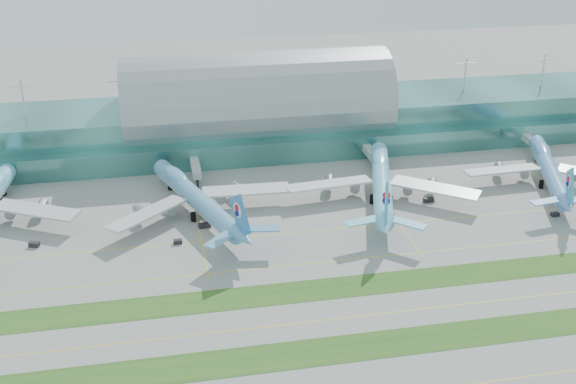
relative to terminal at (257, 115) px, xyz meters
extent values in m
plane|color=gray|center=(-0.01, -128.79, -14.23)|extent=(700.00, 700.00, 0.00)
cube|color=#3D7A75|center=(-0.01, 1.21, -4.23)|extent=(340.00, 42.00, 20.00)
cube|color=#3D7A75|center=(-0.01, -22.79, -9.23)|extent=(340.00, 8.00, 10.00)
ellipsoid|color=#9EA5A8|center=(-0.01, 1.21, 5.77)|extent=(340.00, 46.20, 16.17)
cylinder|color=white|center=(-0.01, 1.21, 13.77)|extent=(0.80, 0.80, 16.00)
cube|color=#B2B7B7|center=(-106.01, -33.79, -8.73)|extent=(3.50, 22.00, 3.00)
cylinder|color=black|center=(-106.01, -43.79, -12.23)|extent=(1.00, 1.00, 4.00)
cube|color=#B2B7B7|center=(-31.01, -33.79, -8.73)|extent=(3.50, 22.00, 3.00)
cylinder|color=black|center=(-31.01, -43.79, -12.23)|extent=(1.00, 1.00, 4.00)
cube|color=#B2B7B7|center=(43.99, -33.79, -8.73)|extent=(3.50, 22.00, 3.00)
cylinder|color=black|center=(43.99, -43.79, -12.23)|extent=(1.00, 1.00, 4.00)
cube|color=#B2B7B7|center=(118.99, -33.79, -8.73)|extent=(3.50, 22.00, 3.00)
cylinder|color=black|center=(118.99, -43.79, -12.23)|extent=(1.00, 1.00, 4.00)
cube|color=#2D591E|center=(-0.01, -156.79, -14.19)|extent=(420.00, 12.00, 0.08)
cube|color=#2D591E|center=(-0.01, -126.79, -14.19)|extent=(420.00, 12.00, 0.08)
cube|color=yellow|center=(-0.01, -142.79, -14.22)|extent=(420.00, 0.35, 0.01)
cube|color=yellow|center=(-0.01, -110.79, -14.22)|extent=(420.00, 0.35, 0.01)
cube|color=yellow|center=(-0.01, -88.79, -14.22)|extent=(420.00, 0.35, 0.01)
cone|color=#6FCCF6|center=(-104.93, -25.38, -7.61)|extent=(7.31, 6.16, 6.72)
cube|color=silver|center=(-90.01, -65.77, -8.05)|extent=(32.45, 22.77, 1.32)
cylinder|color=gray|center=(-94.18, -59.39, -10.32)|extent=(4.35, 6.35, 3.69)
cylinder|color=black|center=(-106.17, -35.98, -12.60)|extent=(1.95, 1.95, 3.25)
cylinder|color=#5B98C8|center=(-33.28, -67.55, -7.55)|extent=(29.08, 66.21, 6.78)
ellipsoid|color=#5B98C8|center=(-39.64, -49.65, -5.69)|extent=(12.97, 21.59, 4.83)
cone|color=#5B98C8|center=(-45.51, -33.11, -7.55)|extent=(8.22, 7.43, 6.78)
cone|color=#5B98C8|center=(-20.47, -103.65, -6.24)|extent=(9.37, 11.44, 6.45)
cube|color=silver|center=(-51.11, -76.20, -7.99)|extent=(30.04, 27.94, 1.34)
cylinder|color=gray|center=(-48.45, -68.99, -10.29)|extent=(5.52, 6.92, 3.72)
cube|color=silver|center=(-13.99, -63.03, -7.99)|extent=(33.15, 9.64, 1.34)
cylinder|color=gray|center=(-20.60, -59.10, -10.29)|extent=(5.52, 6.92, 3.72)
cube|color=#2E7BCD|center=(-21.21, -101.58, 0.66)|extent=(5.43, 13.77, 15.78)
cylinder|color=white|center=(-21.57, -100.55, 2.30)|extent=(2.68, 5.28, 5.25)
cylinder|color=black|center=(-41.91, -43.25, -12.59)|extent=(1.97, 1.97, 3.28)
cylinder|color=black|center=(-34.91, -72.77, -12.59)|extent=(1.97, 1.97, 3.28)
cylinder|color=black|center=(-28.73, -70.58, -12.59)|extent=(1.97, 1.97, 3.28)
cylinder|color=#6DCBF1|center=(37.92, -67.40, -7.40)|extent=(25.89, 68.62, 6.94)
ellipsoid|color=#6DCBF1|center=(43.30, -48.73, -5.49)|extent=(12.18, 22.10, 4.95)
cone|color=#6DCBF1|center=(48.27, -31.47, -7.40)|extent=(8.22, 7.30, 6.94)
cone|color=#6DCBF1|center=(27.07, -105.05, -6.05)|extent=(9.13, 11.51, 6.59)
cube|color=white|center=(17.93, -63.97, -7.85)|extent=(34.28, 11.85, 1.37)
cylinder|color=gray|center=(24.45, -59.56, -10.20)|extent=(5.36, 6.97, 3.81)
cube|color=white|center=(56.66, -75.13, -7.85)|extent=(31.64, 27.35, 1.37)
cylinder|color=gray|center=(53.49, -67.93, -10.20)|extent=(5.36, 6.97, 3.81)
cube|color=#2C9DC3|center=(27.69, -102.90, 1.00)|extent=(4.72, 14.32, 16.14)
cylinder|color=white|center=(28.00, -101.82, 2.68)|extent=(2.46, 5.44, 5.37)
cylinder|color=black|center=(45.22, -42.06, -12.55)|extent=(2.02, 2.02, 3.36)
cylinder|color=black|center=(33.45, -70.77, -12.55)|extent=(2.02, 2.02, 3.36)
cylinder|color=black|center=(39.90, -72.63, -12.55)|extent=(2.02, 2.02, 3.36)
cylinder|color=#5D8FCD|center=(108.51, -67.13, -7.89)|extent=(27.74, 62.84, 6.44)
ellipsoid|color=#5D8FCD|center=(114.58, -50.14, -6.12)|extent=(12.35, 20.50, 4.59)
cone|color=#5D8FCD|center=(120.18, -34.44, -7.89)|extent=(7.81, 7.06, 6.44)
cone|color=#5D8FCD|center=(96.28, -101.38, -6.64)|extent=(8.91, 10.87, 6.12)
cube|color=silver|center=(90.20, -62.79, -8.30)|extent=(31.47, 9.10, 1.27)
cylinder|color=gray|center=(96.49, -59.08, -10.49)|extent=(5.25, 6.57, 3.53)
cube|color=#30A1D6|center=(96.98, -99.42, -0.09)|extent=(5.18, 13.07, 14.98)
cylinder|color=white|center=(97.33, -98.44, 1.46)|extent=(2.56, 5.01, 4.99)
cylinder|color=black|center=(116.74, -44.07, -12.67)|extent=(1.87, 1.87, 3.12)
cylinder|color=black|center=(104.18, -69.99, -12.67)|extent=(1.87, 1.87, 3.12)
cylinder|color=black|center=(110.05, -72.09, -12.67)|extent=(1.87, 1.87, 3.12)
cube|color=black|center=(-89.45, -81.80, -13.36)|extent=(3.87, 2.83, 1.74)
cube|color=black|center=(-41.44, -88.91, -13.49)|extent=(3.03, 1.81, 1.48)
cube|color=black|center=(-31.33, -78.53, -13.48)|extent=(4.55, 2.75, 1.50)
cube|color=#C4870B|center=(35.72, -83.79, -13.31)|extent=(4.17, 2.53, 1.83)
cube|color=black|center=(54.95, -73.75, -13.40)|extent=(3.71, 1.87, 1.65)
cube|color=black|center=(96.43, -94.28, -13.57)|extent=(3.05, 1.77, 1.32)
camera|label=1|loc=(-45.95, -309.34, 104.68)|focal=45.00mm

